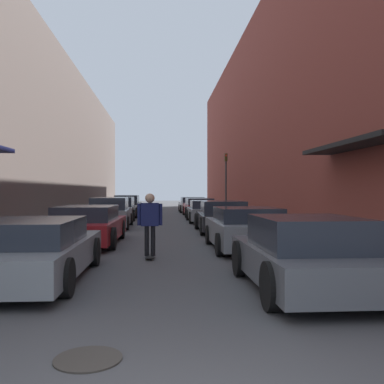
% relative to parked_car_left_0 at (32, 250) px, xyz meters
% --- Properties ---
extents(ground, '(102.32, 102.32, 0.00)m').
position_rel_parked_car_left_0_xyz_m(ground, '(2.50, 12.68, -0.58)').
color(ground, '#424244').
extents(curb_strip_left, '(1.80, 46.51, 0.12)m').
position_rel_parked_car_left_0_xyz_m(curb_strip_left, '(-1.86, 17.33, -0.52)').
color(curb_strip_left, gray).
rests_on(curb_strip_left, ground).
extents(curb_strip_right, '(1.80, 46.51, 0.12)m').
position_rel_parked_car_left_0_xyz_m(curb_strip_right, '(6.87, 17.33, -0.52)').
color(curb_strip_right, gray).
rests_on(curb_strip_right, ground).
extents(building_row_left, '(4.90, 46.51, 9.35)m').
position_rel_parked_car_left_0_xyz_m(building_row_left, '(-4.76, 17.32, 4.09)').
color(building_row_left, '#564C47').
rests_on(building_row_left, ground).
extents(building_row_right, '(4.90, 46.51, 11.91)m').
position_rel_parked_car_left_0_xyz_m(building_row_right, '(9.77, 17.32, 5.37)').
color(building_row_right, brown).
rests_on(building_row_right, ground).
extents(parked_car_left_0, '(2.08, 4.73, 1.19)m').
position_rel_parked_car_left_0_xyz_m(parked_car_left_0, '(0.00, 0.00, 0.00)').
color(parked_car_left_0, gray).
rests_on(parked_car_left_0, ground).
extents(parked_car_left_1, '(2.09, 4.82, 1.24)m').
position_rel_parked_car_left_0_xyz_m(parked_car_left_1, '(0.11, 5.54, 0.03)').
color(parked_car_left_1, maroon).
rests_on(parked_car_left_1, ground).
extents(parked_car_left_2, '(1.92, 4.35, 1.40)m').
position_rel_parked_car_left_0_xyz_m(parked_car_left_2, '(0.10, 11.67, 0.08)').
color(parked_car_left_2, gray).
rests_on(parked_car_left_2, ground).
extents(parked_car_left_3, '(1.93, 4.14, 1.35)m').
position_rel_parked_car_left_0_xyz_m(parked_car_left_3, '(0.03, 16.92, 0.06)').
color(parked_car_left_3, '#232326').
rests_on(parked_car_left_3, ground).
extents(parked_car_left_4, '(1.92, 4.35, 1.39)m').
position_rel_parked_car_left_0_xyz_m(parked_car_left_4, '(0.07, 21.98, 0.08)').
color(parked_car_left_4, black).
rests_on(parked_car_left_4, ground).
extents(parked_car_right_0, '(2.01, 4.04, 1.29)m').
position_rel_parked_car_left_0_xyz_m(parked_car_right_0, '(4.96, -1.19, 0.04)').
color(parked_car_right_0, '#515459').
rests_on(parked_car_right_0, ground).
extents(parked_car_right_1, '(2.09, 4.06, 1.24)m').
position_rel_parked_car_left_0_xyz_m(parked_car_right_1, '(4.96, 3.96, 0.02)').
color(parked_car_right_1, gray).
rests_on(parked_car_right_1, ground).
extents(parked_car_right_2, '(2.07, 4.41, 1.30)m').
position_rel_parked_car_left_0_xyz_m(parked_car_right_2, '(5.01, 9.21, 0.05)').
color(parked_car_right_2, '#232326').
rests_on(parked_car_right_2, ground).
extents(parked_car_right_3, '(2.07, 4.20, 1.18)m').
position_rel_parked_car_left_0_xyz_m(parked_car_right_3, '(4.95, 14.92, -0.00)').
color(parked_car_right_3, gray).
rests_on(parked_car_right_3, ground).
extents(parked_car_right_4, '(2.04, 4.68, 1.22)m').
position_rel_parked_car_left_0_xyz_m(parked_car_right_4, '(5.00, 20.02, 0.02)').
color(parked_car_right_4, maroon).
rests_on(parked_car_right_4, ground).
extents(parked_car_right_5, '(2.09, 3.96, 1.20)m').
position_rel_parked_car_left_0_xyz_m(parked_car_right_5, '(4.93, 25.40, 0.00)').
color(parked_car_right_5, '#B7B7BC').
rests_on(parked_car_right_5, ground).
extents(skateboarder, '(0.63, 0.78, 1.66)m').
position_rel_parked_car_left_0_xyz_m(skateboarder, '(2.19, 2.46, 0.44)').
color(skateboarder, black).
rests_on(skateboarder, ground).
extents(manhole_cover, '(0.70, 0.70, 0.02)m').
position_rel_parked_car_left_0_xyz_m(manhole_cover, '(1.73, -3.98, -0.57)').
color(manhole_cover, '#332D28').
rests_on(manhole_cover, ground).
extents(traffic_light, '(0.16, 0.22, 3.78)m').
position_rel_parked_car_left_0_xyz_m(traffic_light, '(6.28, 16.51, 1.85)').
color(traffic_light, '#2D2D2D').
rests_on(traffic_light, curb_strip_right).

